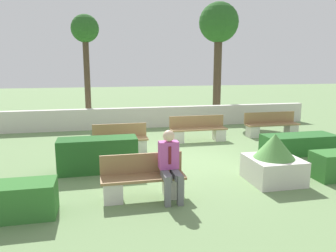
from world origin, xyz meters
TOP-DOWN VIEW (x-y plane):
  - ground_plane at (0.00, 0.00)m, footprint 60.00×60.00m
  - perimeter_wall at (0.00, 5.04)m, footprint 13.47×0.30m
  - bench_front at (-1.56, -2.19)m, footprint 1.64×0.49m
  - bench_left_side at (3.86, 2.46)m, footprint 2.01×0.49m
  - bench_right_side at (0.97, 2.22)m, footprint 1.94×0.49m
  - bench_back at (-1.74, 1.23)m, footprint 1.60×0.48m
  - person_seated_man at (-1.06, -2.33)m, footprint 0.38×0.63m
  - hedge_block_near_left at (-2.40, -0.33)m, footprint 1.90×0.66m
  - hedge_block_mid_left at (3.38, 0.07)m, footprint 2.14×0.82m
  - hedge_block_mid_right at (-4.01, -2.53)m, footprint 1.74×0.65m
  - planter_corner_left at (1.41, -1.91)m, footprint 1.10×1.10m
  - tree_leftmost at (-2.73, 6.00)m, footprint 1.13×1.13m
  - tree_center_left at (3.38, 6.87)m, footprint 1.86×1.86m

SIDE VIEW (x-z plane):
  - ground_plane at x=0.00m, z-range 0.00..0.00m
  - hedge_block_mid_left at x=3.38m, z-range 0.00..0.56m
  - hedge_block_mid_right at x=-4.01m, z-range 0.00..0.61m
  - bench_back at x=-1.74m, z-range -0.11..0.74m
  - bench_front at x=-1.56m, z-range -0.11..0.74m
  - bench_right_side at x=0.97m, z-range -0.09..0.76m
  - bench_left_side at x=3.86m, z-range -0.09..0.76m
  - hedge_block_near_left at x=-2.40m, z-range 0.00..0.83m
  - perimeter_wall at x=0.00m, z-range 0.00..0.84m
  - planter_corner_left at x=1.41m, z-range -0.05..1.04m
  - person_seated_man at x=-1.06m, z-range 0.07..1.42m
  - tree_leftmost at x=-2.73m, z-range 1.44..6.03m
  - tree_center_left at x=3.38m, z-range 1.59..7.05m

